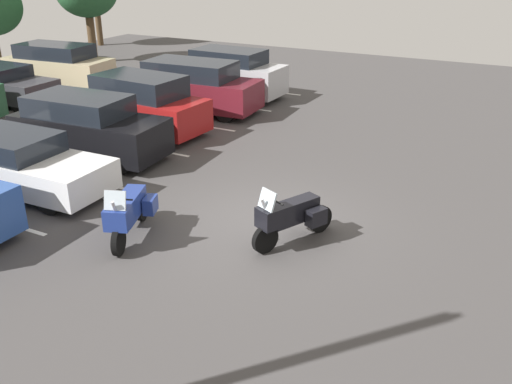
% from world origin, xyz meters
% --- Properties ---
extents(ground, '(44.00, 44.00, 0.10)m').
position_xyz_m(ground, '(0.00, 0.00, -0.05)').
color(ground, '#423F3F').
extents(motorcycle_touring, '(1.99, 1.21, 1.38)m').
position_xyz_m(motorcycle_touring, '(-0.60, -0.87, 0.64)').
color(motorcycle_touring, black).
rests_on(motorcycle_touring, ground).
extents(motorcycle_second, '(2.11, 1.21, 1.39)m').
position_xyz_m(motorcycle_second, '(-2.02, 2.29, 0.66)').
color(motorcycle_second, black).
rests_on(motorcycle_second, ground).
extents(parking_stripes, '(25.52, 4.96, 0.01)m').
position_xyz_m(parking_stripes, '(-1.37, 6.51, 0.00)').
color(parking_stripes, silver).
rests_on(parking_stripes, ground).
extents(car_white, '(1.95, 4.88, 1.47)m').
position_xyz_m(car_white, '(-1.17, 6.48, 0.71)').
color(car_white, white).
rests_on(car_white, ground).
extents(car_black, '(2.14, 4.70, 1.85)m').
position_xyz_m(car_black, '(1.49, 6.62, 0.92)').
color(car_black, black).
rests_on(car_black, ground).
extents(car_red, '(2.16, 4.45, 1.93)m').
position_xyz_m(car_red, '(4.19, 6.70, 0.96)').
color(car_red, maroon).
rests_on(car_red, ground).
extents(car_maroon, '(2.17, 4.87, 1.90)m').
position_xyz_m(car_maroon, '(7.19, 6.60, 0.96)').
color(car_maroon, maroon).
rests_on(car_maroon, ground).
extents(car_silver, '(1.94, 4.45, 1.94)m').
position_xyz_m(car_silver, '(9.80, 6.54, 0.97)').
color(car_silver, '#B7B7BC').
rests_on(car_silver, ground).
extents(car_far_charcoal, '(1.81, 4.28, 1.47)m').
position_xyz_m(car_far_charcoal, '(4.78, 14.08, 0.71)').
color(car_far_charcoal, '#38383D').
rests_on(car_far_charcoal, ground).
extents(car_far_champagne, '(2.24, 4.87, 1.92)m').
position_xyz_m(car_far_champagne, '(7.60, 13.96, 0.96)').
color(car_far_champagne, '#C1B289').
rests_on(car_far_champagne, ground).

